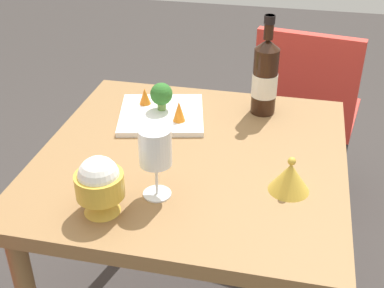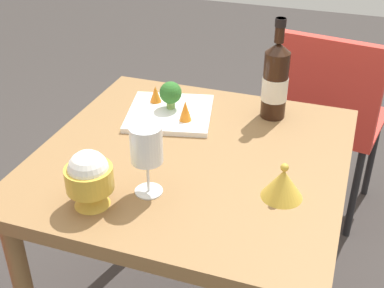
{
  "view_description": "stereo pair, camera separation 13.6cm",
  "coord_description": "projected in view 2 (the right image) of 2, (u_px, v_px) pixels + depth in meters",
  "views": [
    {
      "loc": [
        -0.25,
        1.14,
        1.47
      ],
      "look_at": [
        0.0,
        0.0,
        0.77
      ],
      "focal_mm": 47.8,
      "sensor_mm": 36.0,
      "label": 1
    },
    {
      "loc": [
        -0.38,
        1.1,
        1.47
      ],
      "look_at": [
        0.0,
        0.0,
        0.77
      ],
      "focal_mm": 47.8,
      "sensor_mm": 36.0,
      "label": 2
    }
  ],
  "objects": [
    {
      "name": "rice_bowl_lid",
      "position": [
        283.0,
        183.0,
        1.19
      ],
      "size": [
        0.1,
        0.1,
        0.09
      ],
      "color": "gold",
      "rests_on": "dining_table"
    },
    {
      "name": "carrot_garnish_left",
      "position": [
        185.0,
        111.0,
        1.49
      ],
      "size": [
        0.04,
        0.04,
        0.06
      ],
      "color": "orange",
      "rests_on": "serving_plate"
    },
    {
      "name": "dining_table",
      "position": [
        192.0,
        183.0,
        1.43
      ],
      "size": [
        0.82,
        0.82,
        0.74
      ],
      "color": "olive",
      "rests_on": "ground_plane"
    },
    {
      "name": "serving_plate",
      "position": [
        170.0,
        113.0,
        1.56
      ],
      "size": [
        0.3,
        0.3,
        0.02
      ],
      "rotation": [
        0.0,
        0.0,
        0.23
      ],
      "color": "white",
      "rests_on": "dining_table"
    },
    {
      "name": "rice_bowl",
      "position": [
        89.0,
        178.0,
        1.15
      ],
      "size": [
        0.11,
        0.11,
        0.14
      ],
      "color": "gold",
      "rests_on": "dining_table"
    },
    {
      "name": "carrot_garnish_right",
      "position": [
        156.0,
        94.0,
        1.6
      ],
      "size": [
        0.04,
        0.04,
        0.05
      ],
      "color": "orange",
      "rests_on": "serving_plate"
    },
    {
      "name": "wine_glass",
      "position": [
        146.0,
        146.0,
        1.16
      ],
      "size": [
        0.08,
        0.08,
        0.18
      ],
      "color": "white",
      "rests_on": "dining_table"
    },
    {
      "name": "chair_by_wall",
      "position": [
        328.0,
        110.0,
        2.05
      ],
      "size": [
        0.46,
        0.46,
        0.85
      ],
      "rotation": [
        0.0,
        0.0,
        2.97
      ],
      "color": "red",
      "rests_on": "ground_plane"
    },
    {
      "name": "wine_bottle",
      "position": [
        275.0,
        80.0,
        1.5
      ],
      "size": [
        0.08,
        0.08,
        0.3
      ],
      "color": "black",
      "rests_on": "dining_table"
    },
    {
      "name": "broccoli_floret",
      "position": [
        171.0,
        93.0,
        1.55
      ],
      "size": [
        0.07,
        0.07,
        0.09
      ],
      "color": "#729E4C",
      "rests_on": "serving_plate"
    }
  ]
}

